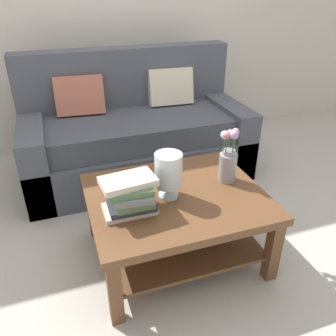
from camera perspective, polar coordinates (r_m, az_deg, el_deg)
ground_plane at (r=2.58m, az=0.64°, el=-8.90°), size 10.00×10.00×0.00m
back_wall at (r=3.64m, az=-8.86°, el=24.96°), size 6.40×0.12×2.70m
couch at (r=3.10m, az=-5.44°, el=5.59°), size 1.90×0.90×1.06m
coffee_table at (r=2.12m, az=1.25°, el=-7.22°), size 1.03×0.85×0.46m
book_stack_main at (r=1.86m, az=-6.27°, el=-4.42°), size 0.30×0.25×0.20m
glass_hurricane_vase at (r=1.95m, az=0.07°, el=-0.57°), size 0.16×0.16×0.28m
flower_pitcher at (r=2.15m, az=9.93°, el=1.21°), size 0.12×0.12×0.35m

